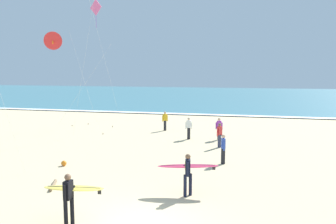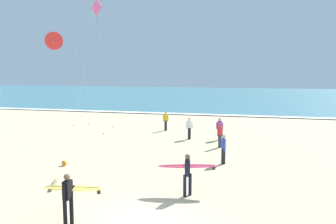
# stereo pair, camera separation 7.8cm
# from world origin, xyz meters

# --- Properties ---
(ocean_water) EXTENTS (160.00, 60.00, 0.08)m
(ocean_water) POSITION_xyz_m (0.00, 57.65, 0.04)
(ocean_water) COLOR teal
(ocean_water) RESTS_ON ground
(shoreline_foam) EXTENTS (160.00, 1.23, 0.01)m
(shoreline_foam) POSITION_xyz_m (0.00, 27.95, 0.09)
(shoreline_foam) COLOR white
(shoreline_foam) RESTS_ON ocean_water
(surfer_lead) EXTENTS (2.17, 0.94, 1.71)m
(surfer_lead) POSITION_xyz_m (-2.05, -0.17, 1.05)
(surfer_lead) COLOR black
(surfer_lead) RESTS_ON ground
(surfer_trailing) EXTENTS (2.54, 1.10, 1.71)m
(surfer_trailing) POSITION_xyz_m (1.14, 3.33, 1.05)
(surfer_trailing) COLOR black
(surfer_trailing) RESTS_ON ground
(kite_diamond_rose_mid) EXTENTS (3.78, 1.46, 10.63)m
(kite_diamond_rose_mid) POSITION_xyz_m (-8.99, 16.41, 9.64)
(kite_diamond_rose_mid) COLOR pink
(kite_diamond_rose_mid) RESTS_ON ground
(kite_delta_scarlet_low) EXTENTS (5.15, 2.31, 8.16)m
(kite_delta_scarlet_low) POSITION_xyz_m (-12.71, 16.14, 7.38)
(kite_delta_scarlet_low) COLOR red
(kite_delta_scarlet_low) RESTS_ON ground
(bystander_white_top) EXTENTS (0.50, 0.22, 1.59)m
(bystander_white_top) POSITION_xyz_m (-0.86, 14.33, 0.81)
(bystander_white_top) COLOR black
(bystander_white_top) RESTS_ON ground
(bystander_yellow_top) EXTENTS (0.40, 0.35, 1.59)m
(bystander_yellow_top) POSITION_xyz_m (-3.42, 17.40, 0.81)
(bystander_yellow_top) COLOR black
(bystander_yellow_top) RESTS_ON ground
(bystander_blue_top) EXTENTS (0.26, 0.49, 1.59)m
(bystander_blue_top) POSITION_xyz_m (2.13, 8.26, 0.81)
(bystander_blue_top) COLOR black
(bystander_blue_top) RESTS_ON ground
(bystander_purple_top) EXTENTS (0.50, 0.22, 1.59)m
(bystander_purple_top) POSITION_xyz_m (1.28, 14.64, 0.81)
(bystander_purple_top) COLOR #4C3D2D
(bystander_purple_top) RESTS_ON ground
(bystander_red_top) EXTENTS (0.33, 0.42, 1.59)m
(bystander_red_top) POSITION_xyz_m (1.56, 12.16, 0.81)
(bystander_red_top) COLOR #2D334C
(bystander_red_top) RESTS_ON ground
(beach_ball) EXTENTS (0.28, 0.28, 0.28)m
(beach_ball) POSITION_xyz_m (-5.92, 5.85, 0.14)
(beach_ball) COLOR orange
(beach_ball) RESTS_ON ground
(driftwood_log) EXTENTS (0.63, 1.25, 0.13)m
(driftwood_log) POSITION_xyz_m (-4.64, 2.81, 0.07)
(driftwood_log) COLOR #846B4C
(driftwood_log) RESTS_ON ground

